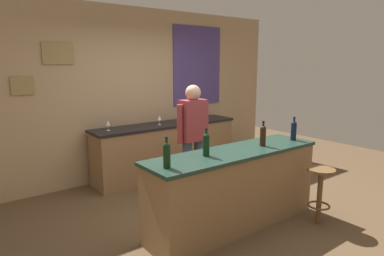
{
  "coord_description": "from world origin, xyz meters",
  "views": [
    {
      "loc": [
        -2.66,
        -3.07,
        1.91
      ],
      "look_at": [
        0.03,
        0.45,
        1.05
      ],
      "focal_mm": 31.64,
      "sensor_mm": 36.0,
      "label": 1
    }
  ],
  "objects_px": {
    "wine_bottle_b": "(206,144)",
    "wine_bottle_d": "(294,130)",
    "wine_glass_b": "(159,118)",
    "wine_glass_c": "(178,115)",
    "bartender": "(193,135)",
    "bar_stool": "(320,187)",
    "wine_bottle_c": "(263,135)",
    "wine_glass_a": "(108,123)",
    "wine_bottle_a": "(167,154)"
  },
  "relations": [
    {
      "from": "wine_glass_b",
      "to": "wine_glass_c",
      "type": "relative_size",
      "value": 1.0
    },
    {
      "from": "wine_bottle_d",
      "to": "wine_glass_a",
      "type": "xyz_separation_m",
      "value": [
        -1.61,
        2.15,
        -0.05
      ]
    },
    {
      "from": "bartender",
      "to": "wine_bottle_a",
      "type": "distance_m",
      "value": 1.45
    },
    {
      "from": "wine_bottle_a",
      "to": "wine_glass_b",
      "type": "relative_size",
      "value": 1.97
    },
    {
      "from": "bartender",
      "to": "wine_bottle_c",
      "type": "distance_m",
      "value": 1.01
    },
    {
      "from": "bartender",
      "to": "wine_glass_b",
      "type": "bearing_deg",
      "value": 82.07
    },
    {
      "from": "wine_bottle_b",
      "to": "wine_glass_a",
      "type": "relative_size",
      "value": 1.97
    },
    {
      "from": "wine_bottle_c",
      "to": "wine_glass_c",
      "type": "distance_m",
      "value": 2.17
    },
    {
      "from": "bartender",
      "to": "bar_stool",
      "type": "xyz_separation_m",
      "value": [
        0.77,
        -1.48,
        -0.48
      ]
    },
    {
      "from": "bartender",
      "to": "wine_bottle_b",
      "type": "distance_m",
      "value": 1.01
    },
    {
      "from": "wine_bottle_b",
      "to": "wine_bottle_d",
      "type": "xyz_separation_m",
      "value": [
        1.38,
        -0.1,
        0.0
      ]
    },
    {
      "from": "wine_bottle_b",
      "to": "wine_bottle_a",
      "type": "bearing_deg",
      "value": -170.26
    },
    {
      "from": "bartender",
      "to": "wine_bottle_d",
      "type": "relative_size",
      "value": 5.29
    },
    {
      "from": "bar_stool",
      "to": "wine_glass_a",
      "type": "relative_size",
      "value": 4.39
    },
    {
      "from": "wine_bottle_c",
      "to": "wine_bottle_a",
      "type": "bearing_deg",
      "value": -178.81
    },
    {
      "from": "bar_stool",
      "to": "wine_bottle_b",
      "type": "xyz_separation_m",
      "value": [
        -1.27,
        0.6,
        0.6
      ]
    },
    {
      "from": "wine_bottle_a",
      "to": "wine_glass_a",
      "type": "height_order",
      "value": "wine_bottle_a"
    },
    {
      "from": "wine_bottle_a",
      "to": "wine_glass_b",
      "type": "xyz_separation_m",
      "value": [
        1.22,
        2.09,
        -0.05
      ]
    },
    {
      "from": "wine_bottle_c",
      "to": "wine_bottle_d",
      "type": "relative_size",
      "value": 1.0
    },
    {
      "from": "bartender",
      "to": "wine_glass_b",
      "type": "relative_size",
      "value": 10.45
    },
    {
      "from": "bartender",
      "to": "wine_glass_b",
      "type": "height_order",
      "value": "bartender"
    },
    {
      "from": "wine_bottle_a",
      "to": "wine_glass_c",
      "type": "xyz_separation_m",
      "value": [
        1.66,
        2.18,
        -0.05
      ]
    },
    {
      "from": "bartender",
      "to": "wine_bottle_c",
      "type": "height_order",
      "value": "bartender"
    },
    {
      "from": "wine_glass_a",
      "to": "wine_bottle_b",
      "type": "bearing_deg",
      "value": -83.71
    },
    {
      "from": "wine_glass_c",
      "to": "wine_bottle_d",
      "type": "bearing_deg",
      "value": -82.52
    },
    {
      "from": "wine_bottle_b",
      "to": "wine_bottle_d",
      "type": "bearing_deg",
      "value": -4.28
    },
    {
      "from": "bar_stool",
      "to": "wine_bottle_b",
      "type": "bearing_deg",
      "value": 154.6
    },
    {
      "from": "wine_glass_a",
      "to": "bar_stool",
      "type": "bearing_deg",
      "value": -60.58
    },
    {
      "from": "wine_bottle_c",
      "to": "wine_glass_c",
      "type": "height_order",
      "value": "wine_bottle_c"
    },
    {
      "from": "wine_bottle_a",
      "to": "wine_glass_b",
      "type": "height_order",
      "value": "wine_bottle_a"
    },
    {
      "from": "wine_bottle_d",
      "to": "wine_glass_a",
      "type": "relative_size",
      "value": 1.97
    },
    {
      "from": "bar_stool",
      "to": "wine_glass_a",
      "type": "height_order",
      "value": "wine_glass_a"
    },
    {
      "from": "wine_bottle_a",
      "to": "wine_glass_a",
      "type": "bearing_deg",
      "value": 80.92
    },
    {
      "from": "wine_bottle_d",
      "to": "wine_glass_b",
      "type": "height_order",
      "value": "wine_bottle_d"
    },
    {
      "from": "wine_glass_c",
      "to": "wine_bottle_b",
      "type": "bearing_deg",
      "value": -117.69
    },
    {
      "from": "bartender",
      "to": "wine_bottle_d",
      "type": "distance_m",
      "value": 1.33
    },
    {
      "from": "wine_bottle_d",
      "to": "wine_glass_b",
      "type": "distance_m",
      "value": 2.22
    },
    {
      "from": "wine_bottle_c",
      "to": "wine_glass_b",
      "type": "xyz_separation_m",
      "value": [
        -0.18,
        2.06,
        -0.05
      ]
    },
    {
      "from": "bar_stool",
      "to": "bartender",
      "type": "bearing_deg",
      "value": 117.58
    },
    {
      "from": "wine_bottle_a",
      "to": "wine_glass_c",
      "type": "height_order",
      "value": "wine_bottle_a"
    },
    {
      "from": "bar_stool",
      "to": "wine_glass_b",
      "type": "distance_m",
      "value": 2.72
    },
    {
      "from": "bar_stool",
      "to": "wine_bottle_d",
      "type": "distance_m",
      "value": 0.79
    },
    {
      "from": "wine_glass_a",
      "to": "bartender",
      "type": "bearing_deg",
      "value": -58.34
    },
    {
      "from": "wine_bottle_a",
      "to": "wine_glass_c",
      "type": "distance_m",
      "value": 2.75
    },
    {
      "from": "wine_bottle_b",
      "to": "wine_bottle_c",
      "type": "distance_m",
      "value": 0.83
    },
    {
      "from": "wine_bottle_d",
      "to": "wine_bottle_c",
      "type": "bearing_deg",
      "value": 176.38
    },
    {
      "from": "wine_bottle_a",
      "to": "wine_bottle_b",
      "type": "distance_m",
      "value": 0.58
    },
    {
      "from": "wine_glass_a",
      "to": "wine_glass_b",
      "type": "distance_m",
      "value": 0.88
    },
    {
      "from": "bartender",
      "to": "wine_glass_c",
      "type": "distance_m",
      "value": 1.35
    },
    {
      "from": "wine_bottle_d",
      "to": "wine_bottle_b",
      "type": "bearing_deg",
      "value": 175.72
    }
  ]
}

